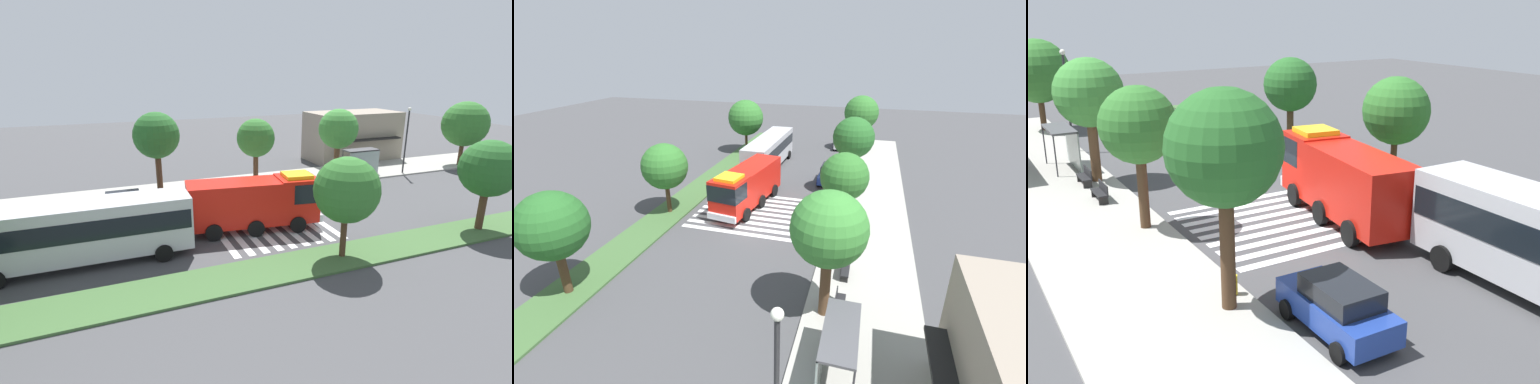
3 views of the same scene
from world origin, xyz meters
The scene contains 19 objects.
ground_plane centered at (0.00, 0.00, 0.00)m, with size 120.00×120.00×0.00m, color #424244.
sidewalk centered at (0.00, 8.67, 0.07)m, with size 60.00×5.94×0.14m, color #9E9B93.
median_strip centered at (0.00, -7.20, 0.07)m, with size 60.00×3.00×0.14m, color #3D6033.
crosswalk centered at (-2.37, 0.00, 0.01)m, with size 7.65×10.27×0.01m.
fire_truck centered at (-3.29, -1.51, 2.00)m, with size 9.06×3.67×3.70m.
parked_car_west centered at (-25.00, 4.50, 0.85)m, with size 4.68×2.17×1.64m.
parked_car_mid centered at (-11.33, 4.50, 0.89)m, with size 4.26×2.05×1.73m.
transit_bus centered at (-13.97, -2.57, 2.08)m, with size 11.67×2.96×3.51m.
bus_stop_shelter centered at (11.66, 7.45, 1.89)m, with size 3.50×1.40×2.46m.
bench_near_shelter centered at (7.66, 7.41, 0.59)m, with size 1.60×0.50×0.90m.
bench_west_of_shelter centered at (4.49, 7.41, 0.59)m, with size 1.60×0.50×0.90m.
sidewalk_tree_far_west centered at (-24.07, 6.70, 4.94)m, with size 4.27×4.27×6.96m.
sidewalk_tree_west centered at (-8.49, 6.70, 5.33)m, with size 3.61×3.61×7.06m.
sidewalk_tree_center centered at (-0.19, 6.70, 4.62)m, with size 3.28×3.28×6.18m.
sidewalk_tree_east centered at (8.08, 6.70, 4.94)m, with size 3.68×3.68×6.70m.
median_tree_far_west centered at (-19.38, -7.20, 4.45)m, with size 4.40×4.40×6.52m.
median_tree_west centered at (-0.44, -7.20, 4.03)m, with size 3.63×3.63×5.72m.
median_tree_center centered at (10.28, -7.20, 4.22)m, with size 3.66×3.66×5.94m.
fire_hydrant centered at (-7.80, 6.20, 0.49)m, with size 0.28×0.28×0.70m, color gold.
Camera 2 is at (22.71, 8.08, 12.81)m, focal length 24.86 mm.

